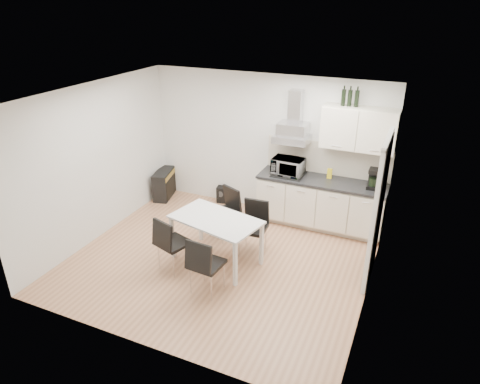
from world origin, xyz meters
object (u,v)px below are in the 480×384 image
object	(u,v)px
chair_far_right	(253,229)
chair_near_left	(174,244)
chair_far_left	(224,214)
floor_speaker	(222,194)
dining_table	(216,224)
kitchenette	(324,184)
guitar_amp	(164,184)
chair_near_right	(207,264)

from	to	relation	value
chair_far_right	chair_near_left	size ratio (longest dim) A/B	1.00
chair_far_left	floor_speaker	size ratio (longest dim) A/B	2.65
chair_near_left	dining_table	bearing A→B (deg)	60.14
kitchenette	chair_far_left	size ratio (longest dim) A/B	2.86
kitchenette	chair_near_left	xyz separation A→B (m)	(-1.71, -2.21, -0.39)
chair_far_left	floor_speaker	distance (m)	1.40
chair_far_right	guitar_amp	size ratio (longest dim) A/B	1.21
kitchenette	floor_speaker	size ratio (longest dim) A/B	7.60
dining_table	chair_far_right	world-z (taller)	chair_far_right
chair_near_left	floor_speaker	world-z (taller)	chair_near_left
dining_table	chair_near_left	size ratio (longest dim) A/B	1.68
kitchenette	floor_speaker	distance (m)	2.18
chair_far_left	chair_far_right	bearing A→B (deg)	-178.26
kitchenette	chair_near_left	bearing A→B (deg)	-127.72
chair_near_right	guitar_amp	world-z (taller)	chair_near_right
kitchenette	chair_near_right	distance (m)	2.72
guitar_amp	dining_table	bearing A→B (deg)	-53.99
kitchenette	dining_table	size ratio (longest dim) A/B	1.71
kitchenette	guitar_amp	distance (m)	3.32
dining_table	chair_far_right	distance (m)	0.65
chair_near_left	chair_near_right	xyz separation A→B (m)	(0.71, -0.28, 0.00)
floor_speaker	chair_near_left	bearing A→B (deg)	-91.92
chair_far_left	guitar_amp	size ratio (longest dim) A/B	1.21
chair_near_right	guitar_amp	bearing A→B (deg)	137.89
chair_near_right	floor_speaker	xyz separation A→B (m)	(-1.07, 2.66, -0.27)
floor_speaker	guitar_amp	bearing A→B (deg)	-178.47
chair_far_left	chair_near_right	xyz separation A→B (m)	(0.44, -1.44, 0.00)
dining_table	floor_speaker	world-z (taller)	dining_table
dining_table	chair_near_right	distance (m)	0.79
chair_near_left	floor_speaker	size ratio (longest dim) A/B	2.65
kitchenette	chair_far_right	world-z (taller)	kitchenette
floor_speaker	chair_far_left	bearing A→B (deg)	-73.33
kitchenette	floor_speaker	bearing A→B (deg)	175.43
guitar_amp	chair_far_right	bearing A→B (deg)	-41.23
chair_far_left	floor_speaker	world-z (taller)	chair_far_left
kitchenette	chair_far_right	xyz separation A→B (m)	(-0.79, -1.33, -0.39)
dining_table	chair_near_left	world-z (taller)	chair_near_left
dining_table	chair_far_right	xyz separation A→B (m)	(0.43, 0.44, -0.22)
dining_table	floor_speaker	size ratio (longest dim) A/B	4.45
chair_near_right	guitar_amp	distance (m)	3.31
chair_far_right	chair_near_left	distance (m)	1.27
dining_table	chair_near_left	xyz separation A→B (m)	(-0.49, -0.44, -0.22)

